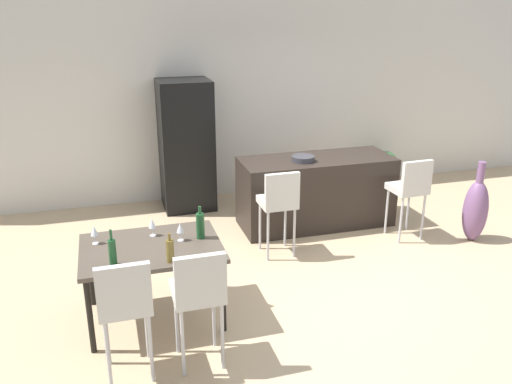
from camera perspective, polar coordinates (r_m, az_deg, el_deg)
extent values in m
plane|color=tan|center=(6.15, 6.70, -7.84)|extent=(10.00, 10.00, 0.00)
cube|color=beige|center=(8.16, -0.38, 9.93)|extent=(10.00, 0.12, 2.90)
cube|color=black|center=(7.10, 6.44, 0.05)|extent=(2.01, 0.77, 0.92)
cube|color=beige|center=(6.16, 2.29, -1.08)|extent=(0.40, 0.40, 0.08)
cube|color=beige|center=(5.93, 2.84, 0.35)|extent=(0.40, 0.06, 0.36)
cylinder|color=#B2B2B7|center=(6.38, 0.43, -3.63)|extent=(0.03, 0.03, 0.61)
cylinder|color=#B2B2B7|center=(6.47, 3.15, -3.31)|extent=(0.03, 0.03, 0.61)
cylinder|color=#B2B2B7|center=(6.10, 1.30, -4.77)|extent=(0.03, 0.03, 0.61)
cylinder|color=#B2B2B7|center=(6.20, 4.13, -4.42)|extent=(0.03, 0.03, 0.61)
cube|color=beige|center=(6.86, 15.91, 0.37)|extent=(0.42, 0.42, 0.08)
cube|color=beige|center=(6.66, 16.90, 1.70)|extent=(0.40, 0.08, 0.36)
cylinder|color=#B2B2B7|center=(7.02, 13.84, -2.02)|extent=(0.03, 0.03, 0.61)
cylinder|color=#B2B2B7|center=(7.19, 16.00, -1.69)|extent=(0.03, 0.03, 0.61)
cylinder|color=#B2B2B7|center=(6.77, 15.28, -2.95)|extent=(0.03, 0.03, 0.61)
cylinder|color=#B2B2B7|center=(6.95, 17.48, -2.58)|extent=(0.03, 0.03, 0.61)
cube|color=#4C4238|center=(4.95, -11.18, -5.94)|extent=(1.26, 0.92, 0.04)
cylinder|color=black|center=(5.47, -17.37, -8.25)|extent=(0.05, 0.05, 0.70)
cylinder|color=black|center=(5.53, -5.42, -7.03)|extent=(0.05, 0.05, 0.70)
cylinder|color=black|center=(4.77, -17.39, -12.64)|extent=(0.05, 0.05, 0.70)
cylinder|color=black|center=(4.84, -3.55, -11.14)|extent=(0.05, 0.05, 0.70)
cube|color=beige|center=(4.30, -13.93, -11.40)|extent=(0.40, 0.40, 0.08)
cube|color=beige|center=(4.04, -14.02, -9.93)|extent=(0.40, 0.06, 0.36)
cylinder|color=#B2B2B7|center=(4.62, -15.74, -14.28)|extent=(0.03, 0.03, 0.61)
cylinder|color=#B2B2B7|center=(4.62, -11.67, -13.87)|extent=(0.03, 0.03, 0.61)
cylinder|color=#B2B2B7|center=(4.35, -15.58, -16.58)|extent=(0.03, 0.03, 0.61)
cylinder|color=#B2B2B7|center=(4.36, -11.22, -16.13)|extent=(0.03, 0.03, 0.61)
cube|color=beige|center=(4.34, -6.31, -10.57)|extent=(0.40, 0.40, 0.08)
cube|color=beige|center=(4.09, -5.97, -9.07)|extent=(0.40, 0.06, 0.36)
cylinder|color=#B2B2B7|center=(4.64, -8.53, -13.54)|extent=(0.03, 0.03, 0.61)
cylinder|color=#B2B2B7|center=(4.68, -4.55, -13.02)|extent=(0.03, 0.03, 0.61)
cylinder|color=#B2B2B7|center=(4.37, -7.87, -15.77)|extent=(0.03, 0.03, 0.61)
cylinder|color=#B2B2B7|center=(4.42, -3.63, -15.18)|extent=(0.03, 0.03, 0.61)
cylinder|color=#194723|center=(4.63, -15.14, -6.30)|extent=(0.06, 0.06, 0.23)
cylinder|color=#194723|center=(4.56, -15.32, -4.47)|extent=(0.02, 0.02, 0.09)
cylinder|color=brown|center=(4.59, -9.20, -6.28)|extent=(0.07, 0.07, 0.20)
cylinder|color=brown|center=(4.53, -9.29, -4.77)|extent=(0.02, 0.02, 0.06)
cylinder|color=#194723|center=(4.99, -5.99, -3.64)|extent=(0.08, 0.08, 0.24)
cylinder|color=#194723|center=(4.93, -6.06, -1.94)|extent=(0.03, 0.03, 0.07)
cylinder|color=silver|center=(5.12, -16.83, -5.30)|extent=(0.06, 0.06, 0.00)
cylinder|color=silver|center=(5.10, -16.88, -4.87)|extent=(0.01, 0.01, 0.08)
cone|color=silver|center=(5.07, -16.97, -3.99)|extent=(0.07, 0.07, 0.09)
cylinder|color=silver|center=(5.15, -11.00, -4.59)|extent=(0.06, 0.06, 0.00)
cylinder|color=silver|center=(5.14, -11.03, -4.17)|extent=(0.01, 0.01, 0.08)
cone|color=silver|center=(5.10, -11.10, -3.29)|extent=(0.07, 0.07, 0.09)
cylinder|color=silver|center=(5.01, -8.08, -5.14)|extent=(0.06, 0.06, 0.00)
cylinder|color=silver|center=(4.99, -8.10, -4.71)|extent=(0.01, 0.01, 0.08)
cone|color=silver|center=(4.96, -8.14, -3.81)|extent=(0.07, 0.07, 0.09)
cube|color=black|center=(7.62, -7.51, 4.98)|extent=(0.72, 0.68, 1.84)
cylinder|color=#333338|center=(6.80, 5.07, 3.59)|extent=(0.29, 0.29, 0.07)
ellipsoid|color=#704C75|center=(7.13, 22.46, -1.89)|extent=(0.30, 0.30, 0.78)
cylinder|color=#704C75|center=(6.97, 22.99, 1.95)|extent=(0.09, 0.09, 0.26)
cylinder|color=#996B4C|center=(8.88, 13.56, 1.27)|extent=(0.24, 0.24, 0.22)
sphere|color=#2D6B33|center=(8.80, 13.71, 3.02)|extent=(0.38, 0.38, 0.38)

